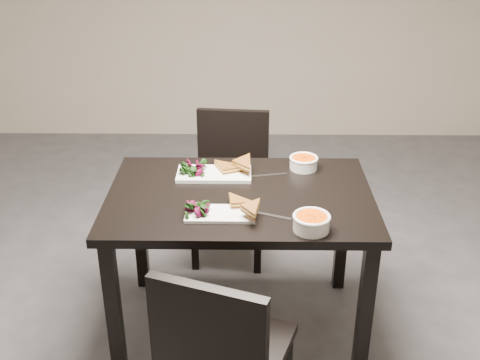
# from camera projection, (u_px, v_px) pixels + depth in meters

# --- Properties ---
(ground) EXTENTS (5.00, 5.00, 0.00)m
(ground) POSITION_uv_depth(u_px,v_px,m) (193.00, 311.00, 3.08)
(ground) COLOR #47474C
(ground) RESTS_ON ground
(table) EXTENTS (1.20, 0.80, 0.75)m
(table) POSITION_uv_depth(u_px,v_px,m) (240.00, 213.00, 2.70)
(table) COLOR black
(table) RESTS_ON ground
(chair_near) EXTENTS (0.54, 0.54, 0.85)m
(chair_near) POSITION_uv_depth(u_px,v_px,m) (221.00, 352.00, 2.12)
(chair_near) COLOR black
(chair_near) RESTS_ON ground
(chair_far) EXTENTS (0.46, 0.46, 0.85)m
(chair_far) POSITION_uv_depth(u_px,v_px,m) (231.00, 176.00, 3.43)
(chair_far) COLOR black
(chair_far) RESTS_ON ground
(plate_near) EXTENTS (0.29, 0.15, 0.01)m
(plate_near) POSITION_uv_depth(u_px,v_px,m) (220.00, 214.00, 2.47)
(plate_near) COLOR white
(plate_near) RESTS_ON table
(sandwich_near) EXTENTS (0.16, 0.13, 0.05)m
(sandwich_near) POSITION_uv_depth(u_px,v_px,m) (236.00, 206.00, 2.47)
(sandwich_near) COLOR #965C1F
(sandwich_near) RESTS_ON plate_near
(salad_near) EXTENTS (0.09, 0.08, 0.04)m
(salad_near) POSITION_uv_depth(u_px,v_px,m) (196.00, 208.00, 2.46)
(salad_near) COLOR black
(salad_near) RESTS_ON plate_near
(soup_bowl_near) EXTENTS (0.15, 0.15, 0.07)m
(soup_bowl_near) POSITION_uv_depth(u_px,v_px,m) (311.00, 222.00, 2.35)
(soup_bowl_near) COLOR white
(soup_bowl_near) RESTS_ON table
(cutlery_near) EXTENTS (0.17, 0.08, 0.00)m
(cutlery_near) POSITION_uv_depth(u_px,v_px,m) (271.00, 215.00, 2.47)
(cutlery_near) COLOR silver
(cutlery_near) RESTS_ON table
(plate_far) EXTENTS (0.35, 0.18, 0.02)m
(plate_far) POSITION_uv_depth(u_px,v_px,m) (214.00, 174.00, 2.82)
(plate_far) COLOR white
(plate_far) RESTS_ON table
(sandwich_far) EXTENTS (0.21, 0.19, 0.06)m
(sandwich_far) POSITION_uv_depth(u_px,v_px,m) (227.00, 168.00, 2.79)
(sandwich_far) COLOR #965C1F
(sandwich_far) RESTS_ON plate_far
(salad_far) EXTENTS (0.11, 0.10, 0.05)m
(salad_far) POSITION_uv_depth(u_px,v_px,m) (193.00, 168.00, 2.81)
(salad_far) COLOR black
(salad_far) RESTS_ON plate_far
(soup_bowl_far) EXTENTS (0.14, 0.14, 0.06)m
(soup_bowl_far) POSITION_uv_depth(u_px,v_px,m) (304.00, 162.00, 2.88)
(soup_bowl_far) COLOR white
(soup_bowl_far) RESTS_ON table
(cutlery_far) EXTENTS (0.18, 0.05, 0.00)m
(cutlery_far) POSITION_uv_depth(u_px,v_px,m) (269.00, 175.00, 2.82)
(cutlery_far) COLOR silver
(cutlery_far) RESTS_ON table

